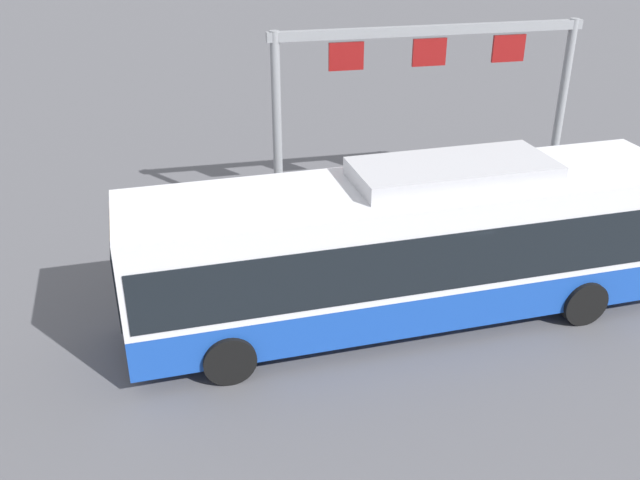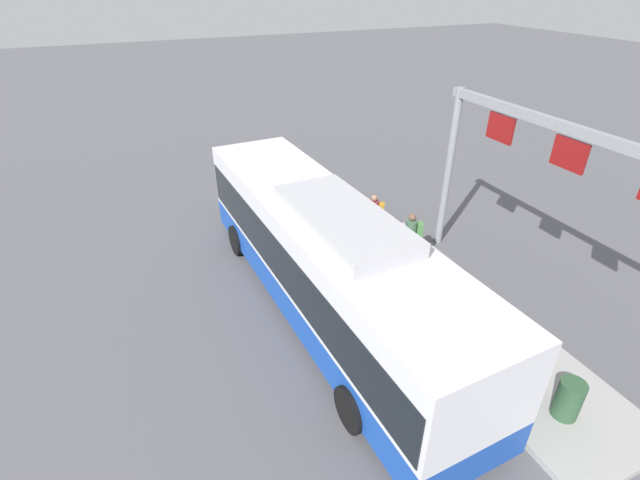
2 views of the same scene
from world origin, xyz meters
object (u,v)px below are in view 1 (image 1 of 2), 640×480
Objects in this scene: person_boarding at (261,226)px; trash_bin at (556,212)px; bus_main at (409,242)px; person_waiting_mid at (325,213)px; person_waiting_near at (184,245)px.

trash_bin is at bearing 124.00° from person_boarding.
bus_main reaches higher than trash_bin.
bus_main reaches higher than person_waiting_mid.
bus_main is 3.58m from person_waiting_mid.
bus_main is 5.32m from person_waiting_near.
trash_bin is (-5.26, -3.07, -1.20)m from bus_main.
person_waiting_near is (1.84, 0.26, -0.16)m from person_boarding.
person_waiting_near is 1.00× the size of person_waiting_mid.
person_boarding and person_waiting_mid have the same top height.
person_waiting_mid is 6.26m from trash_bin.
person_waiting_near is at bearing 1.99° from trash_bin.
person_waiting_mid reaches higher than person_waiting_near.
person_waiting_near is at bearing -48.44° from person_boarding.
person_waiting_near is 1.86× the size of trash_bin.
bus_main is 6.97× the size of person_waiting_mid.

